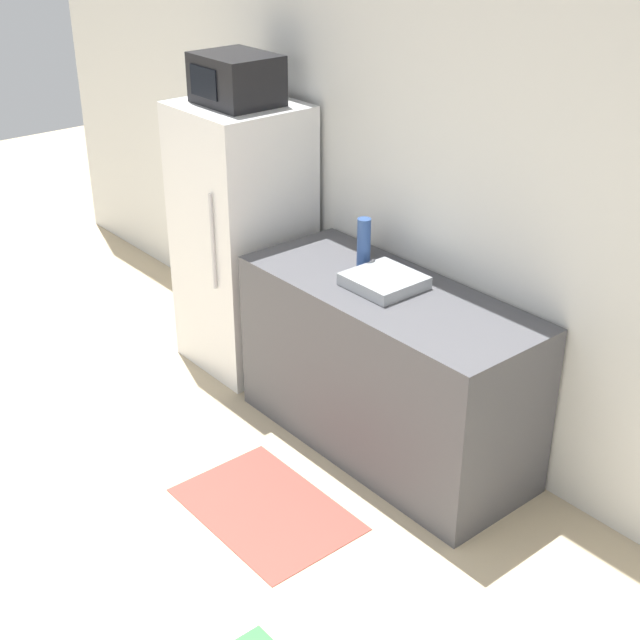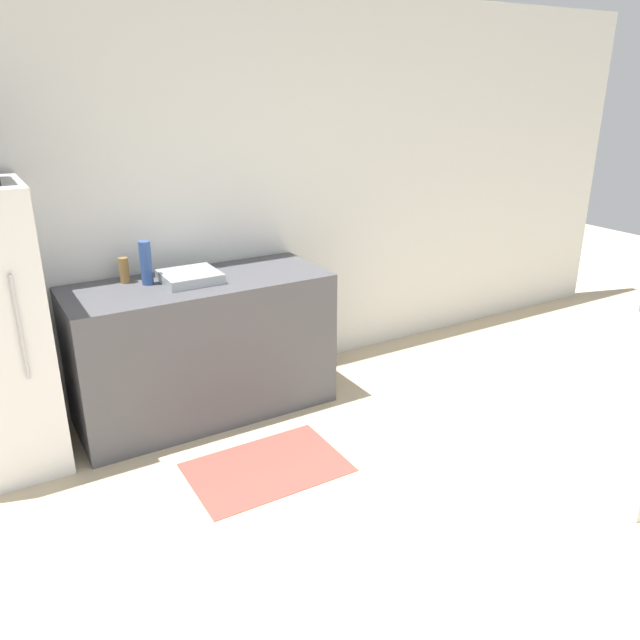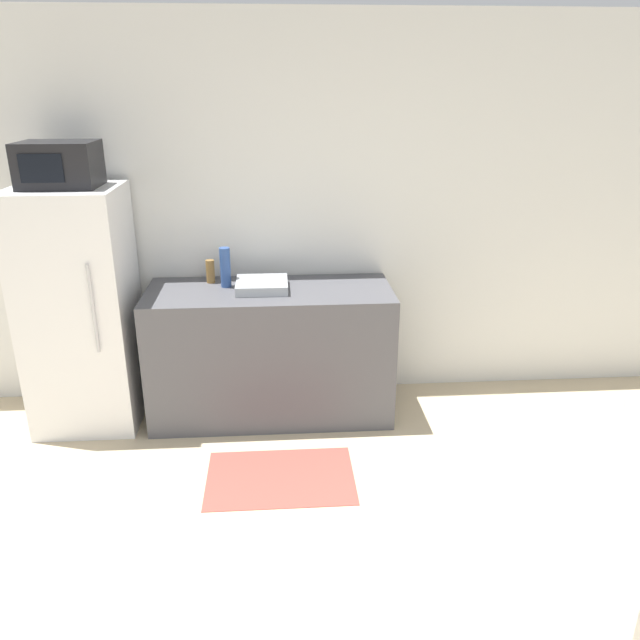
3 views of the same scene
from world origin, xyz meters
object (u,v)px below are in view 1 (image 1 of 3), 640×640
Objects in this scene: refrigerator at (243,239)px; bottle_short at (363,242)px; bottle_tall at (364,243)px; microwave at (236,79)px.

refrigerator is 0.87m from bottle_short.
bottle_tall is 0.16m from bottle_short.
microwave reaches higher than bottle_tall.
refrigerator reaches higher than bottle_tall.
bottle_tall is (0.93, 0.09, 0.24)m from refrigerator.
microwave reaches higher than bottle_short.
microwave is at bearing -107.55° from refrigerator.
bottle_short is (0.82, 0.19, -0.73)m from microwave.
microwave is (-0.00, -0.00, 0.92)m from refrigerator.
refrigerator is 5.96× the size of bottle_tall.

